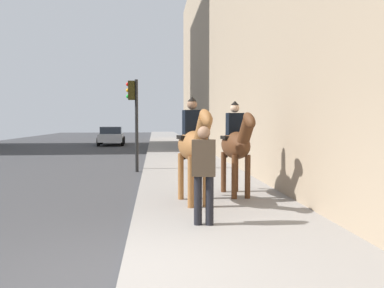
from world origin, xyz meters
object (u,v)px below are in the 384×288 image
mounted_horse_far (236,143)px  pedestrian_greeting (204,169)px  mounted_horse_near (194,144)px  traffic_light_near_curb (134,110)px  car_near_lane (111,136)px

mounted_horse_far → pedestrian_greeting: size_ratio=1.33×
mounted_horse_near → mounted_horse_far: bearing=117.2°
pedestrian_greeting → mounted_horse_near: bearing=9.5°
mounted_horse_near → traffic_light_near_curb: (6.38, 1.59, 0.90)m
car_near_lane → traffic_light_near_curb: (-16.62, -2.59, 1.57)m
car_near_lane → mounted_horse_near: bearing=-172.3°
car_near_lane → traffic_light_near_curb: size_ratio=1.33×
mounted_horse_far → car_near_lane: (22.18, 5.28, -0.62)m
mounted_horse_near → pedestrian_greeting: bearing=-9.4°
mounted_horse_near → car_near_lane: mounted_horse_near is taller
pedestrian_greeting → car_near_lane: pedestrian_greeting is taller
pedestrian_greeting → car_near_lane: size_ratio=0.37×
mounted_horse_far → car_near_lane: size_ratio=0.50×
pedestrian_greeting → car_near_lane: bearing=19.1°
mounted_horse_near → traffic_light_near_curb: size_ratio=0.67×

